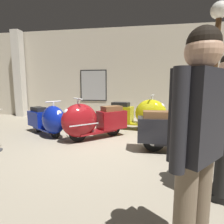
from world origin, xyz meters
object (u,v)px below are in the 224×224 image
object	(u,v)px
scooter_0	(49,120)
visitor_1	(197,138)
scooter_2	(141,114)
scooter_3	(190,129)
lamppost	(216,60)
scooter_1	(90,121)

from	to	relation	value
scooter_0	visitor_1	distance (m)	4.23
scooter_2	scooter_0	bearing A→B (deg)	-143.98
scooter_3	lamppost	xyz separation A→B (m)	(0.58, 0.59, 1.38)
lamppost	visitor_1	size ratio (longest dim) A/B	1.80
lamppost	scooter_2	bearing A→B (deg)	142.04
scooter_1	scooter_3	bearing A→B (deg)	122.83
scooter_0	visitor_1	bearing A→B (deg)	-14.56
scooter_1	scooter_3	world-z (taller)	scooter_3
scooter_2	lamppost	world-z (taller)	lamppost
scooter_3	lamppost	world-z (taller)	lamppost
scooter_0	scooter_3	size ratio (longest dim) A/B	0.87
scooter_2	visitor_1	bearing A→B (deg)	-72.31
scooter_3	visitor_1	bearing A→B (deg)	-104.86
scooter_2	visitor_1	world-z (taller)	visitor_1
scooter_1	scooter_3	distance (m)	2.26
scooter_0	lamppost	distance (m)	4.20
scooter_3	lamppost	bearing A→B (deg)	44.48
scooter_0	scooter_3	distance (m)	3.45
scooter_2	lamppost	size ratio (longest dim) A/B	0.60
visitor_1	lamppost	bearing A→B (deg)	-70.34
scooter_2	scooter_1	bearing A→B (deg)	-122.90
scooter_1	lamppost	distance (m)	3.09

